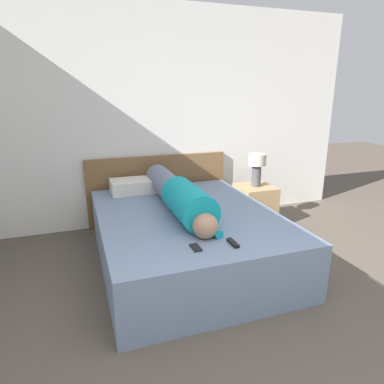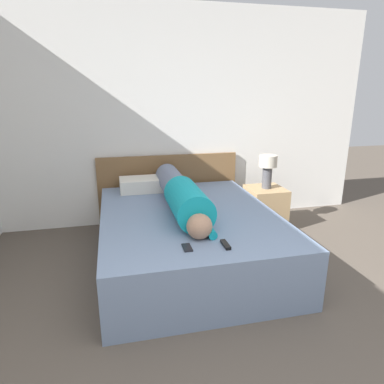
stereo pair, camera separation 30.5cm
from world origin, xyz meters
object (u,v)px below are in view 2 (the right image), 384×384
Objects in this scene: bed at (188,237)px; pillow_near_headboard at (143,184)px; tv_remote at (226,245)px; cell_phone at (187,248)px; table_lamp at (268,167)px; person_lying at (181,195)px; nightstand at (265,208)px.

pillow_near_headboard is (-0.34, 0.85, 0.33)m from bed.
bed is 3.89× the size of pillow_near_headboard.
tv_remote is (0.46, -1.63, -0.06)m from pillow_near_headboard.
cell_phone is at bearing -84.02° from pillow_near_headboard.
tv_remote reaches higher than cell_phone.
table_lamp is at bearing 55.02° from tv_remote.
table_lamp is (1.10, 0.63, 0.51)m from bed.
person_lying is 0.80m from pillow_near_headboard.
person_lying is 13.06× the size of cell_phone.
table_lamp reaches higher than nightstand.
bed is 13.93× the size of tv_remote.
pillow_near_headboard is 1.61m from cell_phone.
person_lying is at bearing -155.43° from nightstand.
pillow_near_headboard is at bearing 105.70° from tv_remote.
pillow_near_headboard is at bearing 171.64° from table_lamp.
nightstand is (1.10, 0.63, -0.00)m from bed.
tv_remote is (-0.99, -1.41, -0.24)m from table_lamp.
nightstand is at bearing 24.57° from person_lying.
cell_phone reaches higher than nightstand.
pillow_near_headboard reaches higher than bed.
cell_phone is at bearing -98.77° from person_lying.
cell_phone is (-1.28, -1.38, 0.26)m from nightstand.
bed is 4.16× the size of nightstand.
person_lying is at bearing -67.80° from pillow_near_headboard.
pillow_near_headboard is (-1.45, 0.21, 0.33)m from nightstand.
table_lamp is at bearing -8.36° from pillow_near_headboard.
table_lamp is 1.47m from pillow_near_headboard.
table_lamp is 1.90m from cell_phone.
cell_phone is at bearing -132.71° from nightstand.
tv_remote is (0.11, -0.78, 0.27)m from bed.
bed is 0.42m from person_lying.
table_lamp is (0.00, 0.00, 0.51)m from nightstand.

